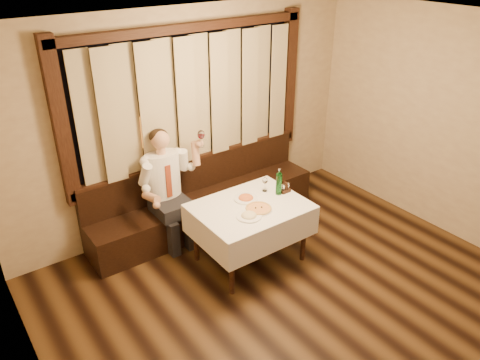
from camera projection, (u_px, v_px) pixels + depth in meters
room at (297, 170)px, 4.46m from camera, size 5.01×6.01×2.81m
banquette at (204, 203)px, 6.27m from camera, size 3.20×0.61×0.94m
dining_table at (250, 213)px, 5.38m from camera, size 1.27×0.97×0.76m
pizza at (259, 209)px, 5.24m from camera, size 0.31×0.31×0.03m
pasta_red at (246, 196)px, 5.44m from camera, size 0.28×0.28×0.10m
pasta_cream at (249, 214)px, 5.09m from camera, size 0.28×0.28×0.09m
green_bottle at (279, 183)px, 5.51m from camera, size 0.07×0.07×0.33m
table_wine_glass at (265, 181)px, 5.58m from camera, size 0.07×0.07×0.18m
cruet_caddy at (286, 189)px, 5.59m from camera, size 0.12×0.06×0.13m
seated_man at (167, 181)px, 5.66m from camera, size 0.83×0.62×1.49m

